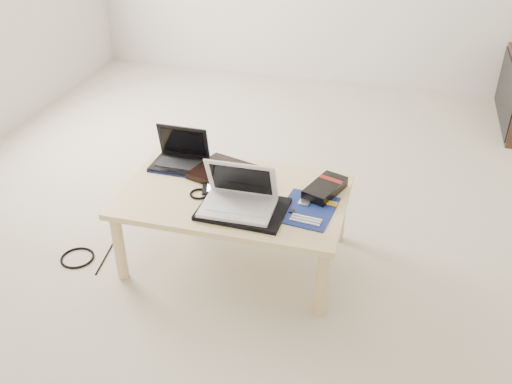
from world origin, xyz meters
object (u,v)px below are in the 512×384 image
(white_laptop, at_px, (239,198))
(gpu_box, at_px, (325,189))
(coffee_table, at_px, (234,201))
(netbook, at_px, (180,157))

(white_laptop, relative_size, gpu_box, 1.22)
(coffee_table, relative_size, white_laptop, 3.27)
(netbook, xyz_separation_m, gpu_box, (0.79, -0.09, -0.02))
(coffee_table, xyz_separation_m, netbook, (-0.36, 0.20, 0.09))
(gpu_box, bearing_deg, white_laptop, -145.66)
(netbook, relative_size, white_laptop, 0.84)
(gpu_box, bearing_deg, coffee_table, -165.51)
(netbook, bearing_deg, white_laptop, -38.23)
(netbook, height_order, gpu_box, netbook)
(netbook, xyz_separation_m, white_laptop, (0.43, -0.34, 0.02))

